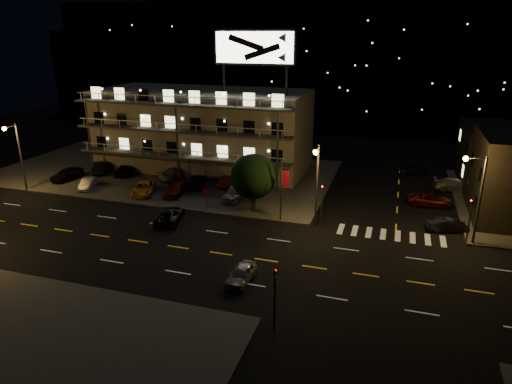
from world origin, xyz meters
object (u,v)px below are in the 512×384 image
(lot_car_2, at_px, (144,188))
(lot_car_7, at_px, (175,173))
(road_car_west, at_px, (170,215))
(road_car_east, at_px, (241,274))
(lot_car_4, at_px, (234,193))
(side_car_0, at_px, (448,225))
(tree, at_px, (253,178))

(lot_car_2, xyz_separation_m, lot_car_7, (0.72, 6.34, 0.06))
(lot_car_2, height_order, road_car_west, lot_car_2)
(road_car_west, bearing_deg, road_car_east, 127.01)
(lot_car_4, xyz_separation_m, side_car_0, (21.95, -1.85, -0.29))
(road_car_west, bearing_deg, side_car_0, 179.20)
(tree, distance_m, side_car_0, 19.16)
(side_car_0, distance_m, road_car_east, 21.17)
(lot_car_7, bearing_deg, lot_car_2, 93.15)
(tree, xyz_separation_m, road_car_west, (-7.11, -4.75, -3.08))
(tree, height_order, lot_car_2, tree)
(lot_car_4, distance_m, lot_car_7, 10.99)
(side_car_0, relative_size, road_car_east, 1.01)
(tree, xyz_separation_m, lot_car_4, (-3.07, 2.78, -2.85))
(side_car_0, xyz_separation_m, road_car_east, (-15.42, -14.51, 0.02))
(lot_car_2, relative_size, road_car_east, 1.26)
(road_car_west, bearing_deg, tree, -159.38)
(lot_car_2, bearing_deg, tree, -24.11)
(tree, distance_m, lot_car_7, 15.30)
(tree, bearing_deg, road_car_east, -75.72)
(road_car_east, height_order, road_car_west, road_car_west)
(side_car_0, bearing_deg, lot_car_7, 62.84)
(lot_car_7, height_order, road_car_west, lot_car_7)
(tree, height_order, road_car_east, tree)
(lot_car_7, distance_m, road_car_west, 13.73)
(lot_car_7, distance_m, side_car_0, 32.49)
(tree, xyz_separation_m, lot_car_2, (-13.61, 1.37, -2.96))
(lot_car_2, distance_m, lot_car_4, 10.64)
(road_car_west, bearing_deg, lot_car_2, -56.40)
(side_car_0, bearing_deg, road_car_east, 118.13)
(side_car_0, height_order, road_car_east, road_car_east)
(road_car_east, bearing_deg, side_car_0, 46.58)
(lot_car_4, bearing_deg, side_car_0, -7.28)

